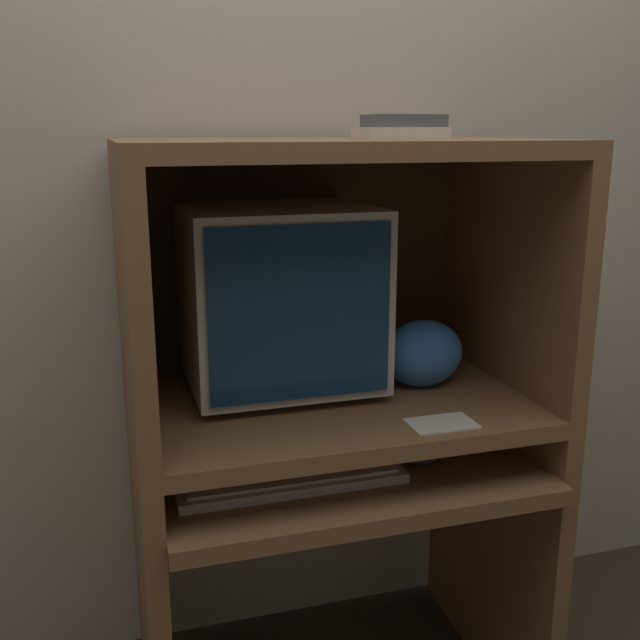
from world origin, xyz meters
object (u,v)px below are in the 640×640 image
(book_stack, at_px, (401,127))
(mouse, at_px, (422,459))
(crt_monitor, at_px, (280,296))
(keyboard, at_px, (290,478))
(snack_bag, at_px, (423,353))

(book_stack, bearing_deg, mouse, -76.24)
(crt_monitor, bearing_deg, mouse, -40.50)
(crt_monitor, relative_size, keyboard, 0.88)
(crt_monitor, height_order, keyboard, crt_monitor)
(keyboard, height_order, mouse, mouse)
(keyboard, relative_size, mouse, 7.78)
(mouse, bearing_deg, keyboard, 179.95)
(keyboard, height_order, book_stack, book_stack)
(snack_bag, bearing_deg, keyboard, -158.34)
(crt_monitor, distance_m, snack_bag, 0.36)
(crt_monitor, xyz_separation_m, book_stack, (0.23, -0.12, 0.37))
(crt_monitor, distance_m, book_stack, 0.45)
(keyboard, bearing_deg, snack_bag, 21.66)
(keyboard, distance_m, mouse, 0.30)
(crt_monitor, distance_m, mouse, 0.48)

